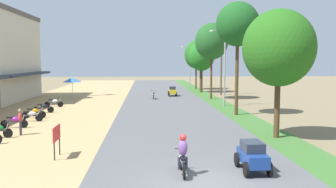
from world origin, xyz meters
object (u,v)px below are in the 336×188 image
object	(u,v)px
parked_motorbike_fourth	(31,115)
streetlamp_mid	(190,63)
streetlamp_near	(225,62)
median_tree_nearest	(279,48)
utility_pole_near	(221,63)
motorbike_foreground_rider	(183,156)
vendor_umbrella	(72,80)
car_hatchback_yellow	(172,91)
parked_motorbike_third	(15,121)
car_hatchback_blue	(252,155)
median_tree_second	(238,25)
parked_motorbike_seventh	(54,102)
median_tree_fourth	(201,57)
parked_motorbike_fifth	(35,112)
median_tree_third	(212,41)
median_tree_fifth	(196,54)
pedestrian_on_shoulder	(20,120)
motorbike_ahead_second	(153,95)
street_signboard	(57,135)
parked_motorbike_sixth	(44,107)

from	to	relation	value
parked_motorbike_fourth	streetlamp_mid	size ratio (longest dim) A/B	0.25
streetlamp_near	median_tree_nearest	bearing A→B (deg)	-90.70
utility_pole_near	motorbike_foreground_rider	bearing A→B (deg)	-104.53
vendor_umbrella	car_hatchback_yellow	distance (m)	12.49
car_hatchback_yellow	vendor_umbrella	bearing A→B (deg)	-171.28
motorbike_foreground_rider	median_tree_nearest	bearing A→B (deg)	46.55
parked_motorbike_third	car_hatchback_blue	size ratio (longest dim) A/B	0.90
parked_motorbike_third	median_tree_second	world-z (taller)	median_tree_second
parked_motorbike_seventh	median_tree_fourth	size ratio (longest dim) A/B	0.25
parked_motorbike_fifth	streetlamp_near	world-z (taller)	streetlamp_near
parked_motorbike_third	car_hatchback_blue	xyz separation A→B (m)	(13.17, -10.37, 0.19)
parked_motorbike_fourth	median_tree_third	world-z (taller)	median_tree_third
utility_pole_near	car_hatchback_yellow	world-z (taller)	utility_pole_near
parked_motorbike_third	median_tree_fifth	distance (m)	36.51
streetlamp_mid	utility_pole_near	bearing A→B (deg)	-82.41
streetlamp_mid	median_tree_third	bearing A→B (deg)	-90.31
streetlamp_near	car_hatchback_blue	size ratio (longest dim) A/B	3.82
median_tree_fifth	pedestrian_on_shoulder	bearing A→B (deg)	-114.51
parked_motorbike_fourth	parked_motorbike_seventh	xyz separation A→B (m)	(-0.38, 8.33, 0.00)
median_tree_fifth	car_hatchback_blue	world-z (taller)	median_tree_fifth
median_tree_fifth	parked_motorbike_third	bearing A→B (deg)	-117.78
median_tree_nearest	median_tree_third	world-z (taller)	median_tree_third
vendor_umbrella	motorbike_ahead_second	bearing A→B (deg)	-8.40
parked_motorbike_seventh	utility_pole_near	xyz separation A→B (m)	(18.99, 11.64, 3.67)
parked_motorbike_third	street_signboard	size ratio (longest dim) A/B	1.20
median_tree_nearest	motorbike_foreground_rider	world-z (taller)	median_tree_nearest
median_tree_fifth	parked_motorbike_seventh	bearing A→B (deg)	-128.83
car_hatchback_blue	streetlamp_near	bearing A→B (deg)	80.50
car_hatchback_yellow	car_hatchback_blue	bearing A→B (deg)	-88.35
median_tree_third	street_signboard	bearing A→B (deg)	-115.43
streetlamp_mid	motorbike_ahead_second	world-z (taller)	streetlamp_mid
motorbike_foreground_rider	parked_motorbike_sixth	bearing A→B (deg)	120.23
median_tree_third	car_hatchback_blue	bearing A→B (deg)	-97.03
parked_motorbike_third	median_tree_fifth	xyz separation A→B (m)	(16.85, 32.00, 5.01)
parked_motorbike_sixth	car_hatchback_yellow	bearing A→B (deg)	48.67
parked_motorbike_fifth	utility_pole_near	size ratio (longest dim) A/B	0.22
street_signboard	median_tree_third	bearing A→B (deg)	64.57
median_tree_fourth	motorbike_foreground_rider	distance (m)	38.11
motorbike_foreground_rider	median_tree_third	bearing A→B (deg)	77.31
parked_motorbike_sixth	motorbike_foreground_rider	size ratio (longest dim) A/B	1.00
median_tree_second	car_hatchback_yellow	xyz separation A→B (m)	(-4.16, 16.13, -6.80)
pedestrian_on_shoulder	motorbike_ahead_second	size ratio (longest dim) A/B	0.90
parked_motorbike_sixth	median_tree_third	distance (m)	20.60
parked_motorbike_sixth	median_tree_nearest	size ratio (longest dim) A/B	0.24
vendor_umbrella	motorbike_foreground_rider	world-z (taller)	vendor_umbrella
parked_motorbike_fifth	median_tree_fifth	bearing A→B (deg)	58.85
parked_motorbike_seventh	median_tree_second	bearing A→B (deg)	-19.93
motorbike_ahead_second	median_tree_fifth	bearing A→B (deg)	63.54
streetlamp_near	motorbike_ahead_second	xyz separation A→B (m)	(-6.96, 6.91, -3.91)
parked_motorbike_sixth	median_tree_third	xyz separation A→B (m)	(16.64, 10.40, 6.28)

